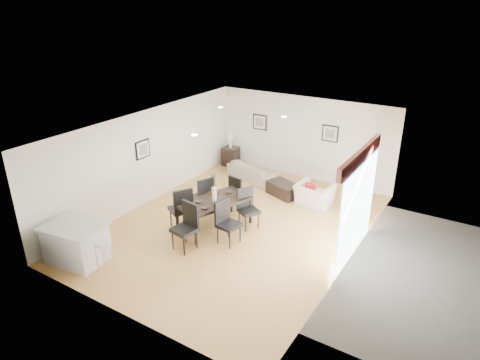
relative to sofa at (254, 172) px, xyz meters
The scene contains 26 objects.
ground 3.21m from the sofa, 67.54° to the right, with size 8.00×8.00×0.00m, color tan.
wall_back 1.93m from the sofa, 40.65° to the left, with size 6.00×0.04×2.70m, color white.
wall_front 7.14m from the sofa, 80.04° to the right, with size 6.00×0.04×2.70m, color white.
wall_left 3.61m from the sofa, 121.08° to the right, with size 0.04×8.00×2.70m, color white.
wall_right 5.26m from the sofa, 34.97° to the right, with size 0.04×8.00×2.70m, color white.
ceiling 4.01m from the sofa, 67.54° to the right, with size 6.00×8.00×0.02m, color white.
sofa is the anchor object (origin of this frame).
armchair 2.53m from the sofa, 16.72° to the right, with size 0.99×0.87×0.65m, color beige.
dining_table 3.40m from the sofa, 77.18° to the right, with size 1.47×2.05×0.77m.
dining_chair_wnear 3.82m from the sofa, 88.58° to the right, with size 0.70×0.70×1.15m.
dining_chair_wfar 2.88m from the sofa, 88.12° to the right, with size 0.65×0.65×1.10m.
dining_chair_enear 4.00m from the sofa, 69.52° to the right, with size 0.55×0.55×1.09m.
dining_chair_efar 3.13m from the sofa, 63.05° to the right, with size 0.64×0.64×1.05m.
dining_chair_head 4.51m from the sofa, 80.20° to the right, with size 0.59×0.59×1.14m.
dining_chair_foot 2.28m from the sofa, 71.13° to the right, with size 0.54×0.54×1.03m.
vase 3.46m from the sofa, 77.18° to the right, with size 0.91×1.43×0.75m.
coffee_table 1.51m from the sofa, 23.21° to the right, with size 0.99×0.59×0.40m, color black.
side_table 1.53m from the sofa, 152.72° to the left, with size 0.50×0.50×0.66m, color black.
table_lamp 1.68m from the sofa, 152.72° to the left, with size 0.24×0.24×0.45m.
cushion 2.48m from the sofa, 19.38° to the right, with size 0.32×0.10×0.32m, color maroon.
kitchen_island 6.27m from the sofa, 99.27° to the right, with size 1.42×1.16×0.91m.
bar_stool 6.19m from the sofa, 91.02° to the right, with size 0.35×0.35×0.76m.
framed_print_back_left 1.75m from the sofa, 110.44° to the left, with size 0.52×0.04×0.52m.
framed_print_back_right 2.72m from the sofa, 25.64° to the left, with size 0.52×0.04×0.52m.
framed_print_left_wall 3.86m from the sofa, 119.03° to the right, with size 0.04×0.52×0.52m.
sliding_door 5.14m from the sofa, 32.42° to the right, with size 0.12×2.70×2.57m.
Camera 1 is at (5.26, -8.29, 5.50)m, focal length 32.00 mm.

